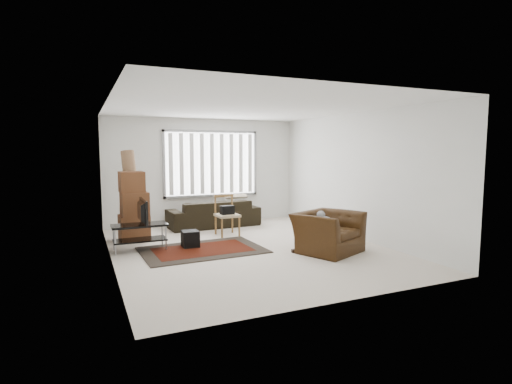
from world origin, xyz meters
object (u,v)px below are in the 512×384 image
armchair (328,229)px  tv_stand (140,231)px  sofa (214,209)px  side_chair (227,213)px  moving_boxes (134,209)px

armchair → tv_stand: bearing=131.1°
sofa → armchair: sofa is taller
tv_stand → sofa: sofa is taller
sofa → side_chair: side_chair is taller
side_chair → sofa: bearing=86.1°
sofa → armchair: size_ratio=1.54×
sofa → side_chair: (-0.04, -1.11, 0.06)m
tv_stand → side_chair: (1.98, 0.64, 0.13)m
tv_stand → armchair: armchair is taller
moving_boxes → armchair: 4.04m
armchair → side_chair: bearing=96.1°
side_chair → tv_stand: bearing=-163.8°
moving_boxes → armchair: moving_boxes is taller
moving_boxes → side_chair: (1.97, -0.29, -0.18)m
tv_stand → side_chair: side_chair is taller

